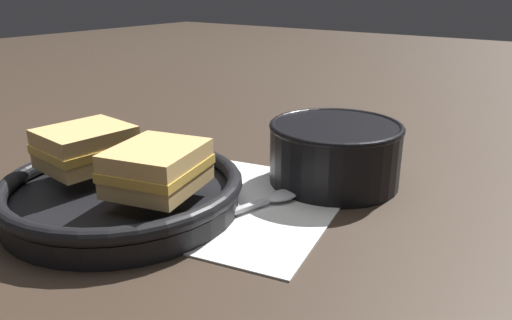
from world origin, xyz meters
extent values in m
plane|color=#382B21|center=(0.00, 0.00, 0.00)|extent=(4.00, 4.00, 0.00)
cube|color=white|center=(-0.02, 0.01, 0.00)|extent=(0.29, 0.26, 0.00)
cylinder|color=black|center=(0.10, -0.05, 0.04)|extent=(0.17, 0.17, 0.08)
cylinder|color=orange|center=(0.10, -0.05, 0.07)|extent=(0.15, 0.15, 0.01)
torus|color=black|center=(0.10, -0.05, 0.08)|extent=(0.17, 0.17, 0.01)
cube|color=silver|center=(-0.05, -0.01, 0.01)|extent=(0.10, 0.03, 0.01)
ellipsoid|color=silver|center=(0.01, -0.03, 0.01)|extent=(0.05, 0.04, 0.01)
cylinder|color=black|center=(-0.11, 0.11, 0.01)|extent=(0.26, 0.26, 0.02)
torus|color=black|center=(-0.11, 0.11, 0.03)|extent=(0.27, 0.27, 0.02)
cube|color=#DBB26B|center=(-0.11, 0.17, 0.05)|extent=(0.11, 0.09, 0.02)
cube|color=gold|center=(-0.11, 0.17, 0.07)|extent=(0.11, 0.10, 0.01)
cube|color=#DBB26B|center=(-0.11, 0.17, 0.08)|extent=(0.11, 0.09, 0.02)
cube|color=#DBB26B|center=(-0.11, 0.05, 0.05)|extent=(0.11, 0.10, 0.02)
cube|color=gold|center=(-0.11, 0.05, 0.07)|extent=(0.12, 0.11, 0.01)
cube|color=#DBB26B|center=(-0.11, 0.05, 0.08)|extent=(0.11, 0.10, 0.02)
camera|label=1|loc=(-0.45, -0.32, 0.25)|focal=35.00mm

